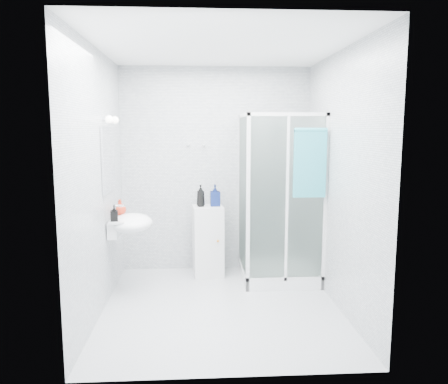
{
  "coord_description": "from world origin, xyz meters",
  "views": [
    {
      "loc": [
        -0.23,
        -4.29,
        1.81
      ],
      "look_at": [
        0.05,
        0.35,
        1.15
      ],
      "focal_mm": 35.0,
      "sensor_mm": 36.0,
      "label": 1
    }
  ],
  "objects": [
    {
      "name": "soap_dispenser_orange",
      "position": [
        -1.11,
        0.61,
        0.95
      ],
      "size": [
        0.14,
        0.14,
        0.18
      ],
      "primitive_type": "imported",
      "rotation": [
        0.0,
        0.0,
        -0.01
      ],
      "color": "#B12A14",
      "rests_on": "wall_basin"
    },
    {
      "name": "wall_basin",
      "position": [
        -0.99,
        0.45,
        0.8
      ],
      "size": [
        0.46,
        0.56,
        0.35
      ],
      "color": "white",
      "rests_on": "ground"
    },
    {
      "name": "room",
      "position": [
        0.0,
        0.0,
        1.3
      ],
      "size": [
        2.4,
        2.6,
        2.6
      ],
      "color": "silver",
      "rests_on": "ground"
    },
    {
      "name": "wall_hooks",
      "position": [
        -0.25,
        1.26,
        1.62
      ],
      "size": [
        0.23,
        0.06,
        0.03
      ],
      "color": "silver",
      "rests_on": "room"
    },
    {
      "name": "shampoo_bottle_a",
      "position": [
        -0.2,
        1.01,
        1.01
      ],
      "size": [
        0.13,
        0.13,
        0.27
      ],
      "primitive_type": "imported",
      "rotation": [
        0.0,
        0.0,
        -0.31
      ],
      "color": "black",
      "rests_on": "storage_cabinet"
    },
    {
      "name": "storage_cabinet",
      "position": [
        -0.11,
        1.02,
        0.44
      ],
      "size": [
        0.4,
        0.41,
        0.88
      ],
      "rotation": [
        0.0,
        0.0,
        0.1
      ],
      "color": "silver",
      "rests_on": "ground"
    },
    {
      "name": "soap_dispenser_black",
      "position": [
        -1.11,
        0.27,
        0.95
      ],
      "size": [
        0.09,
        0.09,
        0.17
      ],
      "primitive_type": "imported",
      "rotation": [
        0.0,
        0.0,
        0.15
      ],
      "color": "black",
      "rests_on": "wall_basin"
    },
    {
      "name": "shampoo_bottle_b",
      "position": [
        -0.02,
        1.03,
        1.01
      ],
      "size": [
        0.13,
        0.13,
        0.27
      ],
      "primitive_type": "imported",
      "rotation": [
        0.0,
        0.0,
        0.07
      ],
      "color": "#0C194C",
      "rests_on": "storage_cabinet"
    },
    {
      "name": "shower_enclosure",
      "position": [
        0.67,
        0.77,
        0.45
      ],
      "size": [
        0.9,
        0.95,
        2.0
      ],
      "color": "white",
      "rests_on": "ground"
    },
    {
      "name": "vanity_lights",
      "position": [
        -1.14,
        0.45,
        1.92
      ],
      "size": [
        0.1,
        0.4,
        0.08
      ],
      "color": "silver",
      "rests_on": "room"
    },
    {
      "name": "hand_towel",
      "position": [
        0.98,
        0.36,
        1.48
      ],
      "size": [
        0.35,
        0.05,
        0.75
      ],
      "color": "teal",
      "rests_on": "shower_enclosure"
    },
    {
      "name": "mirror",
      "position": [
        -1.19,
        0.45,
        1.5
      ],
      "size": [
        0.02,
        0.6,
        0.7
      ],
      "primitive_type": "cube",
      "color": "white",
      "rests_on": "room"
    }
  ]
}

